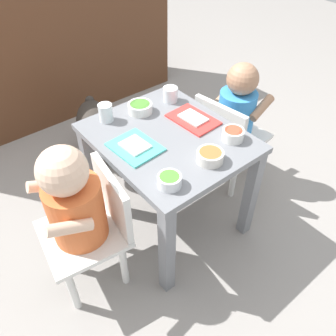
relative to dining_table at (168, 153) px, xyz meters
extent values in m
plane|color=gray|center=(0.00, 0.00, -0.39)|extent=(7.00, 7.00, 0.00)
cube|color=#56331E|center=(0.00, 1.22, 0.07)|extent=(1.65, 0.39, 0.92)
cube|color=slate|center=(0.00, 0.00, 0.08)|extent=(0.50, 0.59, 0.03)
cube|color=slate|center=(-0.22, -0.27, -0.16)|extent=(0.04, 0.04, 0.45)
cube|color=slate|center=(0.22, -0.27, -0.16)|extent=(0.04, 0.04, 0.45)
cube|color=slate|center=(-0.22, 0.27, -0.16)|extent=(0.04, 0.04, 0.45)
cube|color=slate|center=(0.22, 0.27, -0.16)|extent=(0.04, 0.04, 0.45)
cube|color=silver|center=(-0.42, -0.04, -0.13)|extent=(0.32, 0.32, 0.02)
cube|color=silver|center=(-0.29, -0.05, -0.01)|extent=(0.06, 0.27, 0.22)
cylinder|color=#D86633|center=(-0.42, -0.04, -0.01)|extent=(0.19, 0.19, 0.23)
sphere|color=beige|center=(-0.43, -0.04, 0.18)|extent=(0.16, 0.16, 0.16)
cylinder|color=silver|center=(-0.51, 0.08, -0.26)|extent=(0.03, 0.03, 0.25)
cylinder|color=silver|center=(-0.53, -0.12, -0.26)|extent=(0.03, 0.03, 0.25)
cylinder|color=silver|center=(-0.31, 0.05, -0.26)|extent=(0.03, 0.03, 0.25)
cylinder|color=silver|center=(-0.33, -0.15, -0.26)|extent=(0.03, 0.03, 0.25)
cylinder|color=beige|center=(-0.45, 0.07, 0.05)|extent=(0.15, 0.06, 0.09)
cylinder|color=beige|center=(-0.48, -0.13, 0.05)|extent=(0.15, 0.06, 0.09)
cube|color=silver|center=(0.42, 0.03, -0.13)|extent=(0.31, 0.31, 0.02)
cube|color=silver|center=(0.29, 0.01, -0.01)|extent=(0.06, 0.27, 0.22)
cylinder|color=#388CD8|center=(0.42, 0.03, -0.01)|extent=(0.17, 0.17, 0.23)
sphere|color=#A87A5B|center=(0.43, 0.03, 0.17)|extent=(0.14, 0.14, 0.14)
cylinder|color=silver|center=(0.53, -0.06, -0.26)|extent=(0.03, 0.03, 0.25)
cylinder|color=silver|center=(0.51, 0.14, -0.26)|extent=(0.03, 0.03, 0.25)
cylinder|color=silver|center=(0.33, -0.08, -0.26)|extent=(0.03, 0.03, 0.25)
cylinder|color=silver|center=(0.31, 0.11, -0.26)|extent=(0.03, 0.03, 0.25)
cylinder|color=#A87A5B|center=(0.48, -0.06, 0.05)|extent=(0.15, 0.06, 0.09)
cylinder|color=#A87A5B|center=(0.46, 0.13, 0.05)|extent=(0.15, 0.06, 0.09)
ellipsoid|color=#332D28|center=(-0.01, 0.62, -0.19)|extent=(0.32, 0.41, 0.19)
sphere|color=#332D28|center=(-0.10, 0.43, -0.14)|extent=(0.13, 0.13, 0.13)
sphere|color=black|center=(-0.12, 0.39, -0.14)|extent=(0.06, 0.06, 0.06)
torus|color=green|center=(-0.08, 0.46, -0.15)|extent=(0.11, 0.07, 0.11)
sphere|color=#332D28|center=(0.06, 0.78, -0.15)|extent=(0.05, 0.05, 0.05)
cylinder|color=#332D28|center=(-0.10, 0.55, -0.33)|extent=(0.04, 0.04, 0.12)
cylinder|color=#332D28|center=(0.00, 0.50, -0.33)|extent=(0.04, 0.04, 0.12)
cylinder|color=#332D28|center=(-0.02, 0.73, -0.33)|extent=(0.04, 0.04, 0.12)
cylinder|color=#332D28|center=(0.08, 0.69, -0.33)|extent=(0.04, 0.04, 0.12)
cube|color=#4CC6BC|center=(-0.14, 0.01, 0.09)|extent=(0.16, 0.19, 0.01)
cube|color=white|center=(-0.14, 0.01, 0.10)|extent=(0.09, 0.10, 0.01)
cube|color=red|center=(0.14, 0.01, 0.09)|extent=(0.14, 0.20, 0.01)
cube|color=white|center=(0.14, 0.01, 0.10)|extent=(0.08, 0.11, 0.01)
cylinder|color=white|center=(-0.13, 0.23, 0.12)|extent=(0.06, 0.06, 0.07)
cylinder|color=silver|center=(-0.13, 0.23, 0.11)|extent=(0.05, 0.05, 0.05)
cylinder|color=white|center=(0.16, 0.19, 0.12)|extent=(0.06, 0.06, 0.06)
cylinder|color=silver|center=(0.16, 0.19, 0.11)|extent=(0.05, 0.05, 0.04)
cylinder|color=silver|center=(0.02, -0.20, 0.11)|extent=(0.09, 0.09, 0.04)
cylinder|color=#B26633|center=(0.02, -0.20, 0.12)|extent=(0.08, 0.08, 0.01)
cylinder|color=white|center=(0.01, 0.20, 0.11)|extent=(0.10, 0.10, 0.04)
cylinder|color=#4C8C33|center=(0.01, 0.20, 0.13)|extent=(0.08, 0.08, 0.01)
cylinder|color=white|center=(0.17, -0.17, 0.11)|extent=(0.08, 0.08, 0.04)
cylinder|color=#D84C33|center=(0.17, -0.17, 0.13)|extent=(0.07, 0.07, 0.01)
cylinder|color=white|center=(-0.16, -0.21, 0.11)|extent=(0.08, 0.08, 0.04)
cylinder|color=#4C8C33|center=(-0.16, -0.21, 0.13)|extent=(0.06, 0.06, 0.01)
camera|label=1|loc=(-0.66, -0.82, 0.87)|focal=37.10mm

